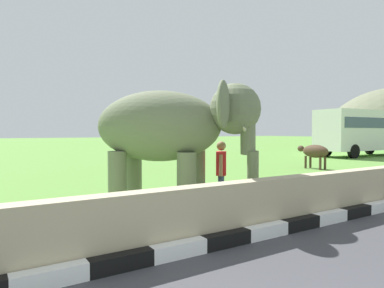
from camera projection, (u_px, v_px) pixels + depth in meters
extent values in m
cube|color=white|center=(50.00, 278.00, 4.11)|extent=(0.90, 0.20, 0.24)
cube|color=black|center=(121.00, 262.00, 4.59)|extent=(0.90, 0.20, 0.24)
cube|color=white|center=(179.00, 250.00, 5.07)|extent=(0.90, 0.20, 0.24)
cube|color=black|center=(226.00, 240.00, 5.55)|extent=(0.90, 0.20, 0.24)
cube|color=white|center=(266.00, 231.00, 6.03)|extent=(0.90, 0.20, 0.24)
cube|color=black|center=(300.00, 224.00, 6.51)|extent=(0.90, 0.20, 0.24)
cube|color=white|center=(330.00, 218.00, 6.99)|extent=(0.90, 0.20, 0.24)
cube|color=black|center=(355.00, 212.00, 7.47)|extent=(0.90, 0.20, 0.24)
cube|color=white|center=(378.00, 207.00, 7.95)|extent=(0.90, 0.20, 0.24)
cube|color=tan|center=(220.00, 212.00, 5.85)|extent=(28.00, 0.36, 1.00)
cylinder|color=#6A7256|center=(196.00, 179.00, 8.45)|extent=(0.44, 0.44, 1.43)
cylinder|color=#6A7256|center=(187.00, 184.00, 7.58)|extent=(0.44, 0.44, 1.43)
cylinder|color=#6A7256|center=(133.00, 177.00, 8.88)|extent=(0.44, 0.44, 1.43)
cylinder|color=#6A7256|center=(117.00, 181.00, 8.01)|extent=(0.44, 0.44, 1.43)
ellipsoid|color=#6A7256|center=(158.00, 126.00, 8.18)|extent=(3.28, 3.36, 1.70)
sphere|color=#6A7256|center=(235.00, 109.00, 7.69)|extent=(1.16, 1.16, 1.16)
ellipsoid|color=#D84C8C|center=(248.00, 102.00, 7.61)|extent=(0.71, 0.70, 0.44)
ellipsoid|color=#6A7256|center=(233.00, 109.00, 8.48)|extent=(0.82, 0.79, 1.00)
ellipsoid|color=#6A7256|center=(223.00, 104.00, 6.97)|extent=(0.82, 0.79, 1.00)
cylinder|color=#6A7256|center=(248.00, 133.00, 7.64)|extent=(0.57, 0.56, 0.99)
cylinder|color=#6A7256|center=(253.00, 169.00, 7.64)|extent=(0.41, 0.41, 0.82)
cone|color=beige|center=(247.00, 129.00, 7.92)|extent=(0.51, 0.49, 0.22)
cone|color=beige|center=(244.00, 129.00, 7.38)|extent=(0.51, 0.49, 0.22)
cylinder|color=navy|center=(221.00, 191.00, 8.52)|extent=(0.15, 0.15, 0.82)
cylinder|color=navy|center=(221.00, 192.00, 8.32)|extent=(0.15, 0.15, 0.82)
cube|color=red|center=(221.00, 163.00, 8.40)|extent=(0.44, 0.46, 0.58)
cylinder|color=#9E7251|center=(222.00, 163.00, 8.66)|extent=(0.17, 0.18, 0.53)
cylinder|color=#9E7251|center=(221.00, 165.00, 8.14)|extent=(0.16, 0.17, 0.53)
sphere|color=#9E7251|center=(221.00, 146.00, 8.38)|extent=(0.23, 0.23, 0.23)
cube|color=silver|center=(363.00, 130.00, 26.22)|extent=(8.50, 2.93, 3.00)
cube|color=#3F5160|center=(363.00, 123.00, 26.20)|extent=(7.84, 2.94, 0.76)
cylinder|color=black|center=(370.00, 148.00, 28.59)|extent=(1.01, 0.35, 1.00)
cylinder|color=black|center=(326.00, 150.00, 25.96)|extent=(1.01, 0.35, 1.00)
cylinder|color=black|center=(354.00, 151.00, 23.96)|extent=(1.01, 0.35, 1.00)
cylinder|color=#473323|center=(306.00, 162.00, 17.50)|extent=(0.12, 0.12, 0.65)
cylinder|color=#473323|center=(310.00, 162.00, 17.68)|extent=(0.12, 0.12, 0.65)
cylinder|color=#473323|center=(320.00, 163.00, 16.73)|extent=(0.12, 0.12, 0.65)
cylinder|color=#473323|center=(325.00, 163.00, 16.91)|extent=(0.12, 0.12, 0.65)
ellipsoid|color=#473323|center=(315.00, 151.00, 17.19)|extent=(0.63, 1.51, 0.66)
ellipsoid|color=#473323|center=(301.00, 149.00, 17.98)|extent=(0.27, 0.41, 0.32)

